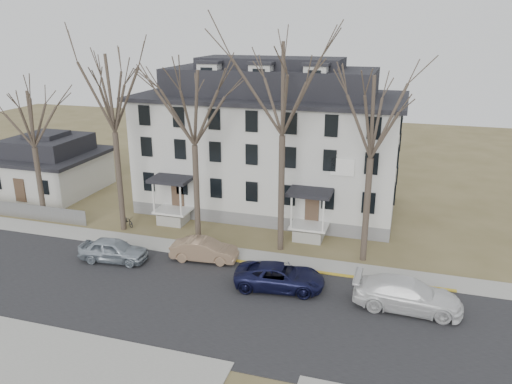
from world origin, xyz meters
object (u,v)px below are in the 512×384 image
(car_white, at_px, (407,295))
(tree_mid_right, at_px, (374,111))
(tree_far_left, at_px, (111,88))
(tree_mid_left, at_px, (193,103))
(car_tan, at_px, (204,250))
(tree_center, at_px, (283,83))
(car_silver, at_px, (114,251))
(tree_bungalow, at_px, (30,116))
(car_navy, at_px, (280,277))
(boarding_house, at_px, (270,143))
(small_house, at_px, (51,167))
(bicycle_left, at_px, (128,221))

(car_white, bearing_deg, tree_mid_right, 28.58)
(tree_far_left, height_order, tree_mid_left, tree_far_left)
(tree_far_left, distance_m, car_tan, 12.75)
(tree_center, bearing_deg, car_silver, -153.47)
(tree_mid_left, distance_m, tree_bungalow, 13.08)
(tree_center, xyz_separation_m, car_tan, (-4.24, -3.09, -10.38))
(tree_mid_left, xyz_separation_m, car_tan, (1.76, -3.09, -8.90))
(tree_mid_left, distance_m, tree_center, 6.18)
(tree_mid_left, height_order, car_navy, tree_mid_left)
(tree_far_left, distance_m, car_white, 23.02)
(boarding_house, bearing_deg, car_tan, -96.31)
(small_house, relative_size, car_white, 1.54)
(tree_bungalow, bearing_deg, tree_far_left, 0.00)
(boarding_house, relative_size, tree_mid_left, 1.63)
(car_tan, bearing_deg, car_silver, 102.36)
(tree_center, distance_m, bicycle_left, 16.04)
(tree_bungalow, bearing_deg, small_house, 122.84)
(tree_center, height_order, tree_bungalow, tree_center)
(tree_bungalow, bearing_deg, tree_mid_right, 0.00)
(tree_bungalow, relative_size, car_white, 1.91)
(boarding_house, bearing_deg, tree_mid_right, -43.81)
(tree_bungalow, relative_size, car_silver, 2.46)
(tree_mid_left, relative_size, car_white, 2.25)
(car_navy, relative_size, bicycle_left, 3.35)
(tree_bungalow, bearing_deg, car_white, -11.03)
(car_navy, bearing_deg, tree_bungalow, 68.69)
(boarding_house, bearing_deg, car_navy, -72.27)
(small_house, relative_size, car_navy, 1.70)
(tree_center, distance_m, tree_mid_right, 5.70)
(boarding_house, xyz_separation_m, bicycle_left, (-8.96, -7.59, -4.98))
(car_navy, bearing_deg, bicycle_left, 59.57)
(boarding_house, relative_size, car_tan, 4.86)
(bicycle_left, bearing_deg, tree_mid_left, -62.59)
(car_white, bearing_deg, car_silver, 89.57)
(small_house, distance_m, tree_mid_right, 30.08)
(tree_mid_left, distance_m, car_tan, 9.58)
(small_house, bearing_deg, car_navy, -25.08)
(boarding_house, distance_m, tree_mid_left, 9.66)
(tree_mid_left, height_order, tree_center, tree_center)
(tree_far_left, xyz_separation_m, car_silver, (2.26, -4.87, -9.60))
(car_silver, relative_size, car_navy, 0.85)
(car_tan, height_order, bicycle_left, car_tan)
(tree_mid_right, distance_m, car_silver, 18.29)
(small_house, xyz_separation_m, tree_bungalow, (4.00, -6.20, 5.87))
(small_house, height_order, tree_far_left, tree_far_left)
(tree_center, xyz_separation_m, car_white, (8.28, -5.32, -10.26))
(car_tan, height_order, car_navy, car_navy)
(tree_mid_left, relative_size, tree_center, 0.87)
(tree_mid_right, bearing_deg, bicycle_left, 178.16)
(car_tan, distance_m, car_white, 12.72)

